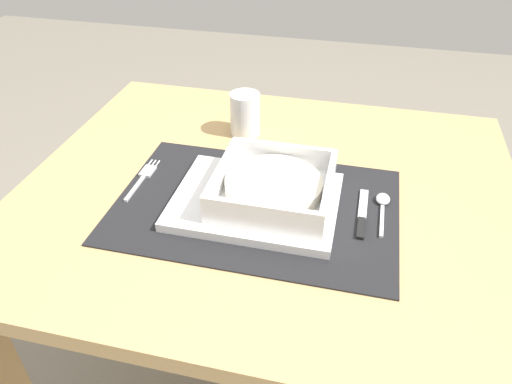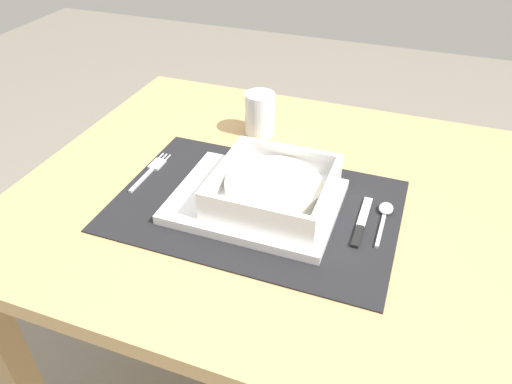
{
  "view_description": "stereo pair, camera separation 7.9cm",
  "coord_description": "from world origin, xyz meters",
  "px_view_note": "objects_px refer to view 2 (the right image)",
  "views": [
    {
      "loc": [
        0.14,
        -0.7,
        1.26
      ],
      "look_at": [
        -0.01,
        -0.06,
        0.78
      ],
      "focal_mm": 33.92,
      "sensor_mm": 36.0,
      "label": 1
    },
    {
      "loc": [
        0.22,
        -0.67,
        1.26
      ],
      "look_at": [
        -0.01,
        -0.06,
        0.78
      ],
      "focal_mm": 33.92,
      "sensor_mm": 36.0,
      "label": 2
    }
  ],
  "objects_px": {
    "dining_table": "(271,235)",
    "spoon": "(385,213)",
    "drinking_glass": "(260,115)",
    "butter_knife": "(361,224)",
    "porridge_bowl": "(273,189)",
    "fork": "(152,169)"
  },
  "relations": [
    {
      "from": "dining_table",
      "to": "spoon",
      "type": "xyz_separation_m",
      "value": [
        0.2,
        -0.01,
        0.12
      ]
    },
    {
      "from": "dining_table",
      "to": "drinking_glass",
      "type": "height_order",
      "value": "drinking_glass"
    },
    {
      "from": "fork",
      "to": "porridge_bowl",
      "type": "bearing_deg",
      "value": -7.4
    },
    {
      "from": "fork",
      "to": "drinking_glass",
      "type": "height_order",
      "value": "drinking_glass"
    },
    {
      "from": "porridge_bowl",
      "to": "drinking_glass",
      "type": "xyz_separation_m",
      "value": [
        -0.11,
        0.24,
        0.0
      ]
    },
    {
      "from": "dining_table",
      "to": "butter_knife",
      "type": "bearing_deg",
      "value": -17.27
    },
    {
      "from": "dining_table",
      "to": "drinking_glass",
      "type": "bearing_deg",
      "value": 116.13
    },
    {
      "from": "fork",
      "to": "dining_table",
      "type": "bearing_deg",
      "value": 5.11
    },
    {
      "from": "dining_table",
      "to": "butter_knife",
      "type": "height_order",
      "value": "butter_knife"
    },
    {
      "from": "porridge_bowl",
      "to": "dining_table",
      "type": "bearing_deg",
      "value": 110.37
    },
    {
      "from": "butter_knife",
      "to": "drinking_glass",
      "type": "relative_size",
      "value": 1.47
    },
    {
      "from": "porridge_bowl",
      "to": "fork",
      "type": "xyz_separation_m",
      "value": [
        -0.25,
        0.03,
        -0.03
      ]
    },
    {
      "from": "fork",
      "to": "spoon",
      "type": "distance_m",
      "value": 0.43
    },
    {
      "from": "butter_knife",
      "to": "drinking_glass",
      "type": "bearing_deg",
      "value": 135.56
    },
    {
      "from": "butter_knife",
      "to": "porridge_bowl",
      "type": "bearing_deg",
      "value": 177.73
    },
    {
      "from": "dining_table",
      "to": "spoon",
      "type": "distance_m",
      "value": 0.24
    },
    {
      "from": "porridge_bowl",
      "to": "butter_knife",
      "type": "distance_m",
      "value": 0.15
    },
    {
      "from": "dining_table",
      "to": "spoon",
      "type": "relative_size",
      "value": 7.91
    },
    {
      "from": "porridge_bowl",
      "to": "butter_knife",
      "type": "xyz_separation_m",
      "value": [
        0.15,
        -0.0,
        -0.03
      ]
    },
    {
      "from": "drinking_glass",
      "to": "spoon",
      "type": "bearing_deg",
      "value": -34.05
    },
    {
      "from": "drinking_glass",
      "to": "dining_table",
      "type": "bearing_deg",
      "value": -63.87
    },
    {
      "from": "butter_knife",
      "to": "dining_table",
      "type": "bearing_deg",
      "value": 160.64
    }
  ]
}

